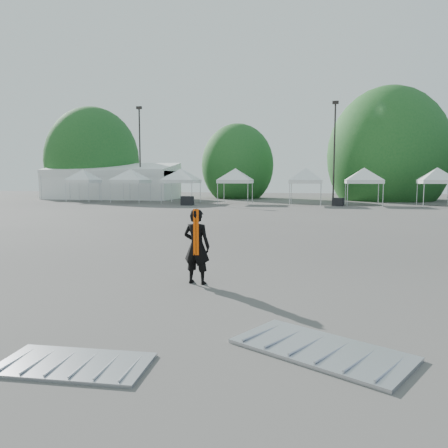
# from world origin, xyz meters

# --- Properties ---
(ground) EXTENTS (120.00, 120.00, 0.00)m
(ground) POSITION_xyz_m (0.00, 0.00, 0.00)
(ground) COLOR #474442
(ground) RESTS_ON ground
(marquee) EXTENTS (15.00, 6.25, 4.23)m
(marquee) POSITION_xyz_m (-22.00, 35.00, 1.97)
(marquee) COLOR white
(marquee) RESTS_ON ground
(light_pole_west) EXTENTS (0.60, 0.25, 10.30)m
(light_pole_west) POSITION_xyz_m (-18.00, 34.00, 5.77)
(light_pole_west) COLOR black
(light_pole_west) RESTS_ON ground
(light_pole_east) EXTENTS (0.60, 0.25, 9.80)m
(light_pole_east) POSITION_xyz_m (3.00, 32.00, 5.52)
(light_pole_east) COLOR black
(light_pole_east) RESTS_ON ground
(tree_far_w) EXTENTS (4.80, 4.80, 7.30)m
(tree_far_w) POSITION_xyz_m (-26.00, 38.00, 4.54)
(tree_far_w) COLOR #382314
(tree_far_w) RESTS_ON ground
(tree_mid_w) EXTENTS (4.16, 4.16, 6.33)m
(tree_mid_w) POSITION_xyz_m (-8.00, 40.00, 3.93)
(tree_mid_w) COLOR #382314
(tree_mid_w) RESTS_ON ground
(tree_mid_e) EXTENTS (5.12, 5.12, 7.79)m
(tree_mid_e) POSITION_xyz_m (9.00, 39.00, 4.84)
(tree_mid_e) COLOR #382314
(tree_mid_e) RESTS_ON ground
(tent_a) EXTENTS (3.86, 3.86, 3.88)m
(tent_a) POSITION_xyz_m (-22.08, 28.82, 3.06)
(tent_a) COLOR silver
(tent_a) RESTS_ON ground
(tent_b) EXTENTS (4.50, 4.50, 3.88)m
(tent_b) POSITION_xyz_m (-16.87, 28.80, 3.06)
(tent_b) COLOR silver
(tent_b) RESTS_ON ground
(tent_c) EXTENTS (4.56, 4.56, 3.88)m
(tent_c) POSITION_xyz_m (-11.47, 28.46, 3.06)
(tent_c) COLOR silver
(tent_c) RESTS_ON ground
(tent_d) EXTENTS (4.28, 4.28, 3.88)m
(tent_d) POSITION_xyz_m (-6.13, 28.56, 3.06)
(tent_d) COLOR silver
(tent_d) RESTS_ON ground
(tent_e) EXTENTS (4.08, 4.08, 3.88)m
(tent_e) POSITION_xyz_m (0.44, 27.59, 3.06)
(tent_e) COLOR silver
(tent_e) RESTS_ON ground
(tent_f) EXTENTS (4.42, 4.42, 3.88)m
(tent_f) POSITION_xyz_m (5.50, 28.50, 3.06)
(tent_f) COLOR silver
(tent_f) RESTS_ON ground
(tent_g) EXTENTS (3.92, 3.92, 3.88)m
(tent_g) POSITION_xyz_m (11.58, 28.76, 3.06)
(tent_g) COLOR silver
(tent_g) RESTS_ON ground
(man) EXTENTS (0.69, 0.51, 1.72)m
(man) POSITION_xyz_m (-1.20, -2.75, 0.86)
(man) COLOR black
(man) RESTS_ON ground
(barrier_left) EXTENTS (1.96, 1.06, 0.06)m
(barrier_left) POSITION_xyz_m (-1.55, -7.33, 0.03)
(barrier_left) COLOR #ACAFB5
(barrier_left) RESTS_ON ground
(barrier_mid) EXTENTS (2.66, 2.19, 0.08)m
(barrier_mid) POSITION_xyz_m (1.56, -6.19, 0.04)
(barrier_mid) COLOR #ACAFB5
(barrier_mid) RESTS_ON ground
(crate_west) EXTENTS (1.06, 0.83, 0.80)m
(crate_west) POSITION_xyz_m (-9.86, 25.13, 0.40)
(crate_west) COLOR black
(crate_west) RESTS_ON ground
(crate_mid) EXTENTS (1.08, 0.96, 0.70)m
(crate_mid) POSITION_xyz_m (3.26, 26.92, 0.35)
(crate_mid) COLOR black
(crate_mid) RESTS_ON ground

